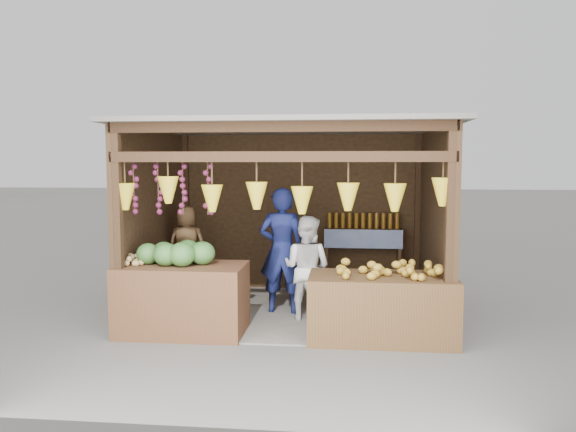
{
  "coord_description": "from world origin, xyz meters",
  "views": [
    {
      "loc": [
        0.77,
        -7.84,
        2.12
      ],
      "look_at": [
        -0.03,
        -0.1,
        1.39
      ],
      "focal_mm": 35.0,
      "sensor_mm": 36.0,
      "label": 1
    }
  ],
  "objects_px": {
    "man_standing": "(282,251)",
    "woman_standing": "(307,268)",
    "counter_left": "(182,299)",
    "vendor_seated": "(187,245)",
    "counter_right": "(382,308)"
  },
  "relations": [
    {
      "from": "counter_left",
      "to": "woman_standing",
      "type": "distance_m",
      "value": 1.72
    },
    {
      "from": "vendor_seated",
      "to": "woman_standing",
      "type": "bearing_deg",
      "value": 162.08
    },
    {
      "from": "man_standing",
      "to": "counter_right",
      "type": "bearing_deg",
      "value": 144.61
    },
    {
      "from": "woman_standing",
      "to": "vendor_seated",
      "type": "distance_m",
      "value": 1.92
    },
    {
      "from": "counter_left",
      "to": "vendor_seated",
      "type": "relative_size",
      "value": 1.32
    },
    {
      "from": "counter_right",
      "to": "woman_standing",
      "type": "height_order",
      "value": "woman_standing"
    },
    {
      "from": "man_standing",
      "to": "woman_standing",
      "type": "relative_size",
      "value": 1.26
    },
    {
      "from": "counter_left",
      "to": "woman_standing",
      "type": "relative_size",
      "value": 1.1
    },
    {
      "from": "vendor_seated",
      "to": "counter_left",
      "type": "bearing_deg",
      "value": 102.82
    },
    {
      "from": "woman_standing",
      "to": "counter_left",
      "type": "bearing_deg",
      "value": 49.92
    },
    {
      "from": "counter_right",
      "to": "woman_standing",
      "type": "xyz_separation_m",
      "value": [
        -0.96,
        0.79,
        0.32
      ]
    },
    {
      "from": "woman_standing",
      "to": "vendor_seated",
      "type": "relative_size",
      "value": 1.2
    },
    {
      "from": "vendor_seated",
      "to": "counter_right",
      "type": "bearing_deg",
      "value": 153.29
    },
    {
      "from": "counter_right",
      "to": "man_standing",
      "type": "distance_m",
      "value": 1.79
    },
    {
      "from": "woman_standing",
      "to": "vendor_seated",
      "type": "xyz_separation_m",
      "value": [
        -1.83,
        0.57,
        0.2
      ]
    }
  ]
}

